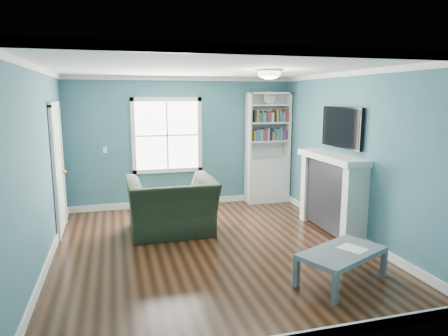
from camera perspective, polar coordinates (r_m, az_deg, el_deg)
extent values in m
plane|color=black|center=(6.03, -1.77, -11.33)|extent=(5.00, 5.00, 0.00)
plane|color=#31656E|center=(8.12, -6.01, 3.66)|extent=(4.50, 0.00, 4.50)
plane|color=#31656E|center=(3.36, 8.29, -5.62)|extent=(4.50, 0.00, 4.50)
plane|color=#31656E|center=(5.61, -24.78, -0.11)|extent=(0.00, 5.00, 5.00)
plane|color=#31656E|center=(6.58, 17.57, 1.74)|extent=(0.00, 5.00, 5.00)
plane|color=white|center=(5.63, -1.92, 14.13)|extent=(5.00, 5.00, 0.00)
cube|color=white|center=(8.33, -5.83, -4.85)|extent=(4.50, 0.03, 0.12)
cube|color=white|center=(5.94, -23.73, -11.96)|extent=(0.03, 5.00, 0.12)
cube|color=white|center=(6.86, 16.90, -8.57)|extent=(0.03, 5.00, 0.12)
cube|color=white|center=(8.05, -6.15, 12.59)|extent=(4.50, 0.04, 0.08)
cube|color=white|center=(3.28, 8.73, 16.21)|extent=(4.50, 0.04, 0.08)
cube|color=white|center=(5.55, -25.55, 12.82)|extent=(0.04, 5.00, 0.08)
cube|color=white|center=(6.52, 18.02, 12.76)|extent=(0.04, 5.00, 0.08)
cube|color=white|center=(8.05, -8.14, 4.64)|extent=(1.24, 0.01, 1.34)
cube|color=white|center=(7.98, -12.84, 4.44)|extent=(0.08, 0.06, 1.50)
cube|color=white|center=(8.15, -3.50, 4.79)|extent=(0.08, 0.06, 1.50)
cube|color=white|center=(8.14, -8.00, -0.35)|extent=(1.40, 0.06, 0.08)
cube|color=white|center=(8.00, -8.25, 9.70)|extent=(1.40, 0.06, 0.08)
cube|color=white|center=(8.04, -8.12, 4.63)|extent=(1.24, 0.03, 0.03)
cube|color=white|center=(8.04, -8.12, 4.63)|extent=(0.03, 0.03, 1.34)
cube|color=silver|center=(8.53, 6.15, -1.81)|extent=(0.90, 0.35, 0.90)
cube|color=silver|center=(8.22, 3.49, 5.88)|extent=(0.04, 0.35, 1.40)
cube|color=silver|center=(8.54, 8.99, 5.93)|extent=(0.04, 0.35, 1.40)
cube|color=silver|center=(8.52, 5.88, 6.00)|extent=(0.90, 0.02, 1.40)
cube|color=silver|center=(8.35, 6.39, 10.57)|extent=(0.90, 0.35, 0.04)
cube|color=silver|center=(8.44, 6.21, 1.31)|extent=(0.84, 0.33, 0.03)
cube|color=silver|center=(8.39, 6.26, 3.87)|extent=(0.84, 0.33, 0.03)
cube|color=silver|center=(8.36, 6.31, 6.46)|extent=(0.84, 0.33, 0.03)
cube|color=silver|center=(8.35, 6.35, 8.93)|extent=(0.84, 0.33, 0.03)
cube|color=olive|center=(8.36, 6.32, 4.71)|extent=(0.70, 0.25, 0.22)
cube|color=#264C8C|center=(8.34, 6.37, 7.31)|extent=(0.70, 0.25, 0.22)
cylinder|color=beige|center=(8.30, 6.50, 9.92)|extent=(0.26, 0.06, 0.26)
cube|color=black|center=(6.80, 15.20, -3.90)|extent=(0.30, 1.20, 1.10)
cube|color=black|center=(6.84, 14.98, -5.54)|extent=(0.22, 0.65, 0.70)
cube|color=silver|center=(6.24, 18.17, -5.31)|extent=(0.36, 0.16, 1.20)
cube|color=silver|center=(7.36, 12.43, -2.73)|extent=(0.36, 0.16, 1.20)
cube|color=silver|center=(6.65, 15.17, 1.51)|extent=(0.44, 1.58, 0.10)
cube|color=black|center=(6.68, 16.47, 5.58)|extent=(0.06, 1.10, 0.65)
cube|color=silver|center=(7.02, -22.63, -0.35)|extent=(0.04, 0.80, 2.05)
cube|color=white|center=(6.58, -23.01, -1.03)|extent=(0.05, 0.08, 2.13)
cube|color=white|center=(7.46, -22.14, 0.26)|extent=(0.05, 0.08, 2.13)
cube|color=white|center=(6.92, -23.15, 8.36)|extent=(0.05, 0.98, 0.08)
sphere|color=#BF8C3F|center=(7.32, -21.84, -0.49)|extent=(0.07, 0.07, 0.07)
ellipsoid|color=white|center=(5.99, 6.48, 13.26)|extent=(0.34, 0.34, 0.15)
cylinder|color=white|center=(6.00, 6.49, 13.69)|extent=(0.38, 0.38, 0.03)
cube|color=white|center=(8.01, -16.63, 2.49)|extent=(0.08, 0.01, 0.12)
imported|color=black|center=(6.56, -7.51, -4.06)|extent=(1.40, 0.91, 1.21)
cube|color=#515861|center=(4.63, 15.58, -16.37)|extent=(0.08, 0.08, 0.34)
cube|color=#515861|center=(5.45, 21.86, -12.62)|extent=(0.08, 0.08, 0.34)
cube|color=#515861|center=(4.92, 10.30, -14.53)|extent=(0.08, 0.08, 0.34)
cube|color=#515861|center=(5.69, 17.05, -11.33)|extent=(0.08, 0.08, 0.34)
cube|color=#4F5D65|center=(5.08, 16.51, -11.55)|extent=(1.23, 0.99, 0.06)
cube|color=white|center=(5.17, 17.91, -10.87)|extent=(0.36, 0.39, 0.00)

